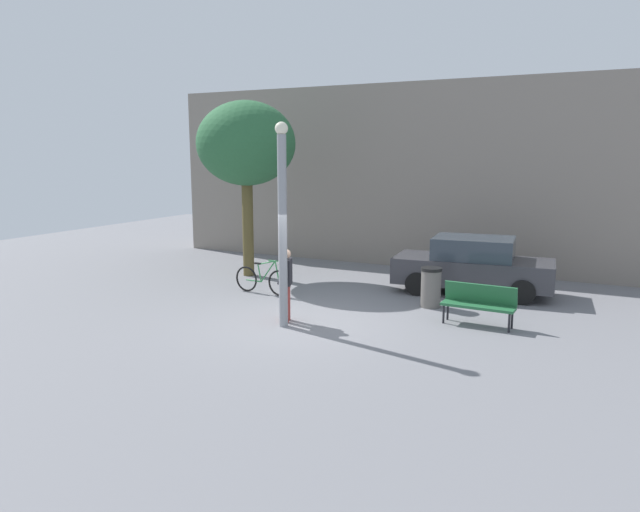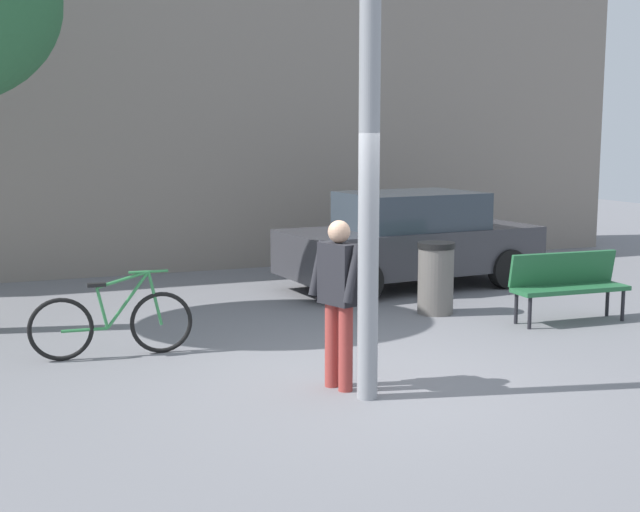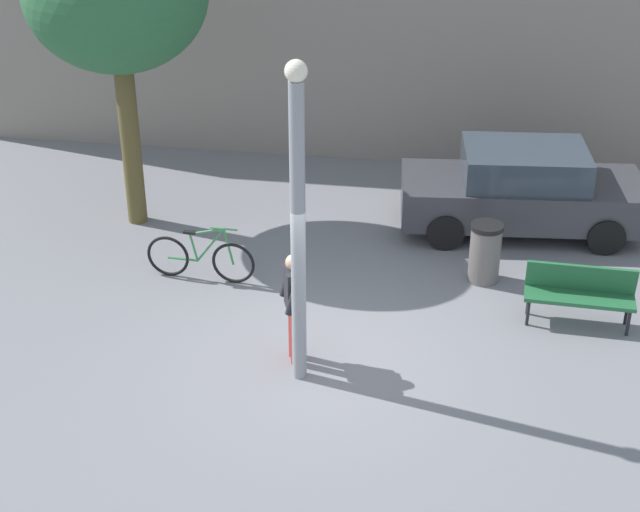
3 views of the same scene
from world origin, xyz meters
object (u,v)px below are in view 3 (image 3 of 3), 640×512
at_px(park_bench, 580,290).
at_px(trash_bin, 485,252).
at_px(bicycle_green, 201,258).
at_px(lamppost, 298,221).
at_px(person_by_lamppost, 294,301).
at_px(parked_car_charcoal, 522,190).

distance_m(park_bench, trash_bin, 1.75).
xyz_separation_m(park_bench, bicycle_green, (-5.89, 0.38, -0.16)).
distance_m(lamppost, park_bench, 4.72).
distance_m(park_bench, bicycle_green, 5.90).
bearing_deg(person_by_lamppost, park_bench, 22.47).
bearing_deg(parked_car_charcoal, bicycle_green, -152.77).
xyz_separation_m(bicycle_green, parked_car_charcoal, (5.10, 2.63, 0.39)).
distance_m(person_by_lamppost, bicycle_green, 2.84).
relative_size(park_bench, bicycle_green, 0.89).
bearing_deg(bicycle_green, parked_car_charcoal, 27.23).
distance_m(person_by_lamppost, park_bench, 4.34).
bearing_deg(lamppost, parked_car_charcoal, 58.63).
distance_m(park_bench, parked_car_charcoal, 3.11).
distance_m(lamppost, trash_bin, 4.36).
distance_m(lamppost, bicycle_green, 3.72).
bearing_deg(parked_car_charcoal, person_by_lamppost, -124.57).
bearing_deg(lamppost, bicycle_green, 130.30).
height_order(lamppost, parked_car_charcoal, lamppost).
height_order(person_by_lamppost, trash_bin, person_by_lamppost).
relative_size(person_by_lamppost, park_bench, 1.03).
relative_size(person_by_lamppost, bicycle_green, 0.92).
bearing_deg(trash_bin, person_by_lamppost, -133.75).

